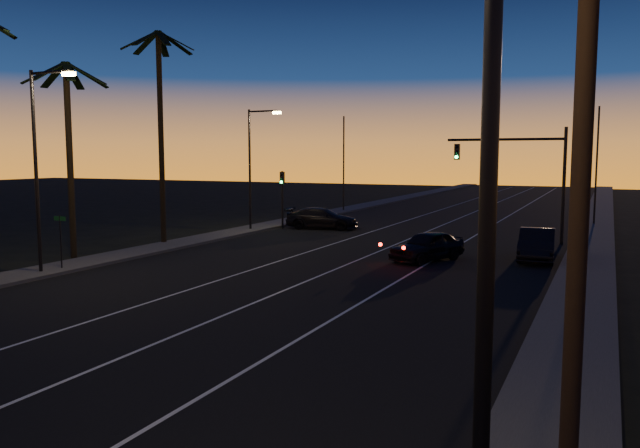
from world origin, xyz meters
The scene contains 20 objects.
road centered at (0.00, 30.00, 0.01)m, with size 20.00×170.00×0.01m, color black.
sidewalk_left centered at (-11.20, 30.00, 0.08)m, with size 2.40×170.00×0.16m, color #323230.
sidewalk_right centered at (11.20, 30.00, 0.08)m, with size 2.40×170.00×0.16m, color #323230.
lane_stripe_left centered at (-3.00, 30.00, 0.02)m, with size 0.12×160.00×0.01m, color silver.
lane_stripe_mid centered at (0.50, 30.00, 0.02)m, with size 0.12×160.00×0.01m, color silver.
lane_stripe_right centered at (4.00, 30.00, 0.02)m, with size 0.12×160.00×0.01m, color silver.
palm_mid centered at (-13.20, 24.00, 6.25)m, with size 4.25×4.16×10.03m.
palm_far centered at (-12.20, 30.00, 7.61)m, with size 4.25×4.16×12.53m.
streetlight_left_near centered at (-10.70, 20.00, 5.32)m, with size 2.55×0.26×9.00m.
streetlight_left_far centered at (-10.69, 38.00, 5.06)m, with size 2.55×0.26×8.50m.
streetlight_right_near centered at (10.70, 6.00, 5.32)m, with size 2.55×0.26×9.00m.
street_sign centered at (-10.80, 21.00, 1.66)m, with size 0.70×0.06×2.60m.
utility_pole centered at (11.60, 10.00, 5.32)m, with size 2.20×0.28×10.00m.
signal_mast centered at (7.14, 39.99, 4.78)m, with size 7.10×0.41×7.00m.
signal_post centered at (-9.50, 39.98, 2.89)m, with size 0.28×0.37×4.20m.
far_pole_left centered at (-11.00, 55.00, 4.50)m, with size 0.14×0.14×9.00m, color black.
far_pole_right centered at (11.00, 52.00, 4.50)m, with size 0.14×0.14×9.00m, color black.
lead_car centered at (3.72, 30.93, 0.76)m, with size 3.58×5.18×1.51m.
right_car centered at (8.74, 33.46, 0.81)m, with size 2.04×4.97×1.60m.
cross_car centered at (-6.92, 41.26, 0.77)m, with size 5.56×3.06×1.53m.
Camera 1 is at (11.98, 0.32, 5.32)m, focal length 35.00 mm.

